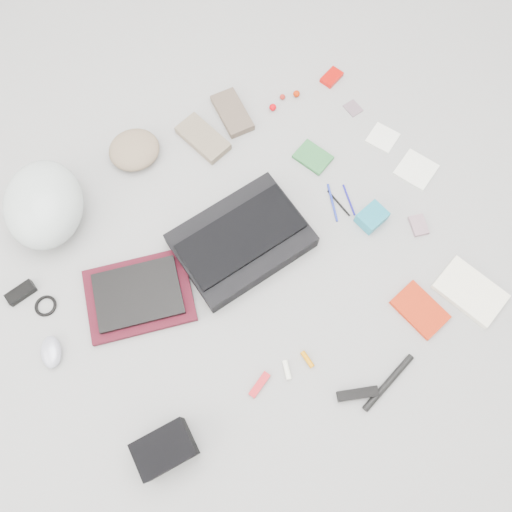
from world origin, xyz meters
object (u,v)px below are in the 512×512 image
laptop (138,294)px  accordion_wallet (372,217)px  book_red (420,310)px  bike_helmet (44,205)px  camera_bag (165,449)px  messenger_bag (241,241)px

laptop → accordion_wallet: accordion_wallet is taller
laptop → book_red: bearing=-17.3°
bike_helmet → accordion_wallet: (1.01, -0.60, -0.08)m
laptop → camera_bag: size_ratio=1.70×
messenger_bag → accordion_wallet: messenger_bag is taller
messenger_bag → laptop: size_ratio=1.54×
messenger_bag → book_red: size_ratio=2.51×
messenger_bag → book_red: 0.67m
bike_helmet → camera_bag: 0.94m
bike_helmet → camera_bag: bearing=-66.9°
bike_helmet → accordion_wallet: 1.18m
camera_bag → book_red: camera_bag is taller
messenger_bag → accordion_wallet: 0.49m
messenger_bag → bike_helmet: 0.71m
book_red → accordion_wallet: size_ratio=1.79×
laptop → book_red: laptop is taller
messenger_bag → laptop: messenger_bag is taller
messenger_bag → camera_bag: bearing=-142.2°
camera_bag → book_red: size_ratio=0.96×
camera_bag → accordion_wallet: 1.06m
laptop → book_red: 0.98m
bike_helmet → accordion_wallet: bearing=-7.8°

